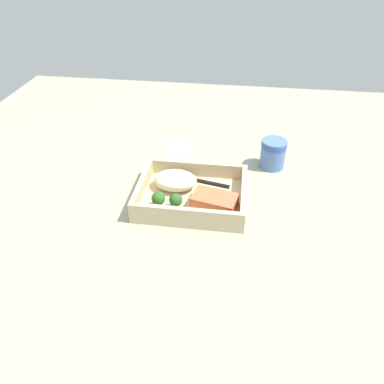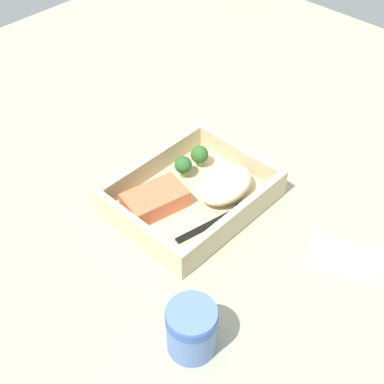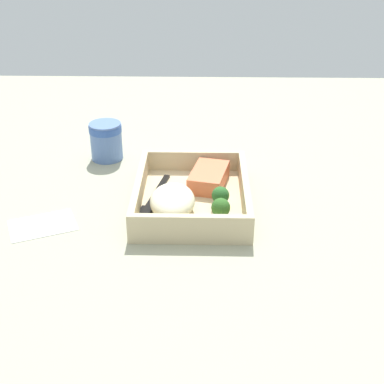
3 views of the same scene
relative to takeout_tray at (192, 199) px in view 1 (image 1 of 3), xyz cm
name	(u,v)px [view 1 (image 1 of 3)]	position (x,y,z in cm)	size (l,w,h in cm)	color
ground_plane	(192,204)	(0.00, 0.00, -1.60)	(160.00, 160.00, 2.00)	#989A80
takeout_tray	(192,199)	(0.00, 0.00, 0.00)	(25.77, 20.39, 1.20)	#C9B58B
tray_rim	(192,190)	(0.00, 0.00, 2.59)	(25.77, 20.39, 3.99)	#C9B58B
salmon_fillet	(214,201)	(-5.71, 3.06, 2.17)	(10.16, 6.15, 3.14)	#DB6A43
mashed_potatoes	(175,180)	(4.64, -3.28, 2.84)	(10.77, 7.79, 4.48)	beige
broccoli_floret_1	(158,199)	(7.18, 4.99, 3.02)	(3.23, 3.23, 4.16)	#84A35E
broccoli_floret_2	(176,200)	(3.07, 5.06, 3.08)	(3.11, 3.11, 4.16)	#81A453
fork	(196,180)	(0.00, -6.98, 0.82)	(15.79, 4.96, 0.44)	black
paper_cup	(273,152)	(-19.69, -18.70, 3.88)	(6.88, 6.88, 8.02)	#5373B0
receipt_slip	(179,147)	(7.61, -25.54, -0.48)	(7.51, 11.01, 0.24)	white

